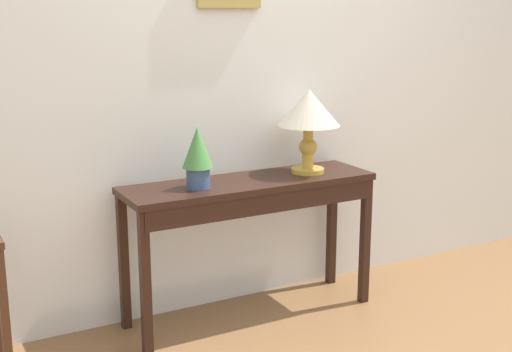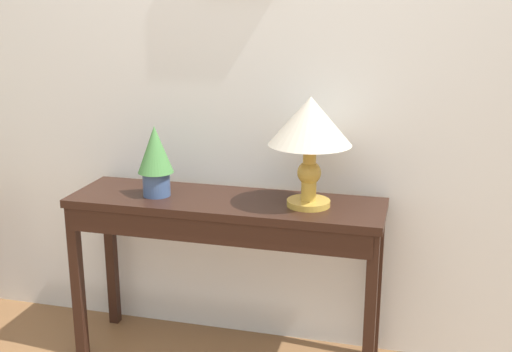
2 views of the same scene
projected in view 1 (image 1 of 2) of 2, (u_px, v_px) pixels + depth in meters
back_wall_with_art at (249, 51)px, 3.73m from camera, size 9.00×0.13×2.80m
console_table at (252, 201)px, 3.57m from camera, size 1.35×0.39×0.75m
table_lamp at (309, 112)px, 3.66m from camera, size 0.34×0.34×0.45m
potted_plant_on_console at (198, 154)px, 3.37m from camera, size 0.15×0.15×0.31m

